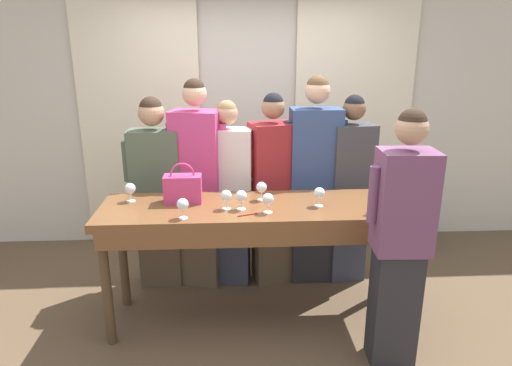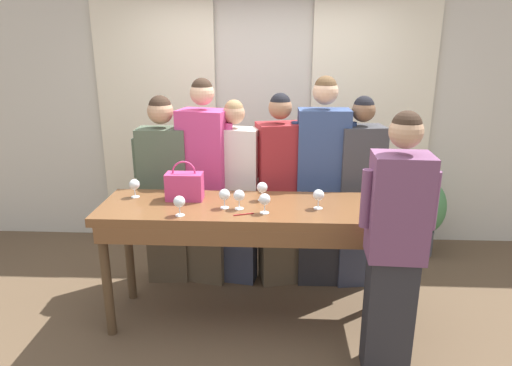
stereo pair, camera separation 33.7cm
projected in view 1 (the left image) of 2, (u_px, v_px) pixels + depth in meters
The scene contains 23 objects.
ground_plane at pixel (256, 317), 3.64m from camera, with size 18.00×18.00×0.00m, color brown.
wall_back at pixel (248, 112), 4.77m from camera, with size 12.00×0.06×2.80m.
curtain_panel_left at pixel (141, 119), 4.67m from camera, with size 1.22×0.03×2.69m.
curtain_panel_right at pixel (353, 117), 4.78m from camera, with size 1.22×0.03×2.69m.
tasting_bar at pixel (257, 219), 3.37m from camera, with size 2.30×0.66×0.96m.
wine_bottle at pixel (383, 194), 3.23m from camera, with size 0.08×0.08×0.31m.
handbag at pixel (183, 188), 3.39m from camera, with size 0.28×0.14×0.30m.
wine_glass_front_left at pixel (268, 200), 3.18m from camera, with size 0.08×0.08×0.14m.
wine_glass_front_mid at pixel (130, 189), 3.41m from camera, with size 0.08×0.08×0.14m.
wine_glass_front_right at pixel (226, 196), 3.25m from camera, with size 0.08×0.08×0.14m.
wine_glass_center_left at pixel (241, 196), 3.24m from camera, with size 0.08×0.08×0.14m.
wine_glass_center_mid at pixel (183, 205), 3.08m from camera, with size 0.08×0.08×0.14m.
wine_glass_center_right at pixel (319, 194), 3.31m from camera, with size 0.08×0.08×0.14m.
wine_glass_back_left at pixel (261, 188), 3.44m from camera, with size 0.08×0.08×0.14m.
pen at pixel (248, 215), 3.16m from camera, with size 0.14×0.06×0.01m.
guest_olive_jacket at pixel (157, 192), 3.93m from camera, with size 0.53×0.27×1.68m.
guest_pink_top at pixel (198, 185), 3.93m from camera, with size 0.52×0.36×1.83m.
guest_cream_sweater at pixel (228, 194), 3.97m from camera, with size 0.54×0.29×1.65m.
guest_striped_shirt at pixel (272, 190), 3.98m from camera, with size 0.49×0.37×1.71m.
guest_navy_coat at pixel (314, 180), 3.98m from camera, with size 0.54×0.25×1.85m.
guest_beige_cap at pixel (349, 189), 4.02m from camera, with size 0.49×0.30×1.69m.
host_pouring at pixel (400, 241), 2.91m from camera, with size 0.46×0.28×1.74m.
potted_plant at pixel (408, 206), 4.75m from camera, with size 0.38×0.38×0.79m.
Camera 1 is at (-0.18, -3.15, 2.11)m, focal length 32.00 mm.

